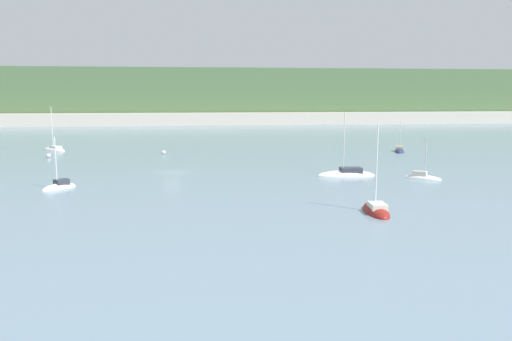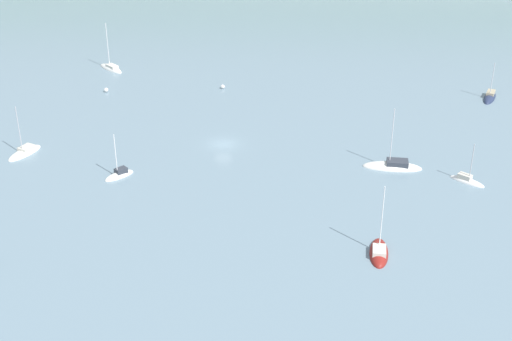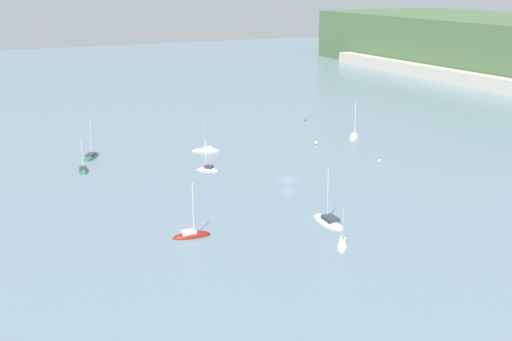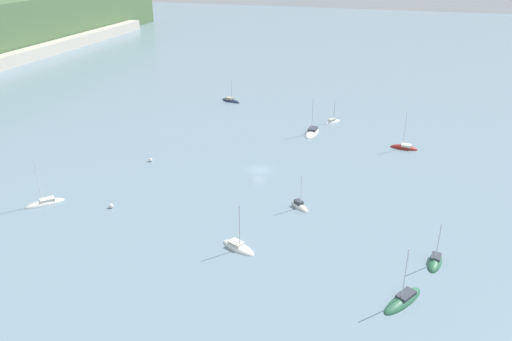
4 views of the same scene
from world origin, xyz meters
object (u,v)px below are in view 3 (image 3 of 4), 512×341
object	(u,v)px
sailboat_3	(343,245)
sailboat_6	(207,170)
sailboat_0	(206,151)
mooring_buoy_2	(379,161)
mooring_buoy_1	(305,120)
sailboat_8	(83,171)
sailboat_7	(354,137)
mooring_buoy_0	(316,143)
sailboat_2	(91,157)
sailboat_1	(328,222)
sailboat_4	(192,236)

from	to	relation	value
sailboat_3	sailboat_6	distance (m)	50.13
sailboat_0	mooring_buoy_2	bearing A→B (deg)	162.37
sailboat_6	mooring_buoy_1	world-z (taller)	sailboat_6
sailboat_8	sailboat_6	bearing A→B (deg)	-106.13
mooring_buoy_1	sailboat_7	bearing A→B (deg)	0.77
sailboat_3	sailboat_7	world-z (taller)	sailboat_7
sailboat_8	mooring_buoy_2	size ratio (longest dim) A/B	10.43
mooring_buoy_0	sailboat_2	bearing A→B (deg)	-102.58
mooring_buoy_0	mooring_buoy_2	bearing A→B (deg)	8.51
sailboat_2	mooring_buoy_1	world-z (taller)	sailboat_2
sailboat_1	sailboat_3	xyz separation A→B (m)	(10.12, -3.81, 0.02)
mooring_buoy_0	mooring_buoy_2	world-z (taller)	mooring_buoy_0
sailboat_0	sailboat_1	xyz separation A→B (m)	(56.43, -1.19, 0.01)
sailboat_4	mooring_buoy_2	distance (m)	60.05
sailboat_4	mooring_buoy_1	distance (m)	97.28
sailboat_1	mooring_buoy_2	xyz separation A→B (m)	(-28.82, 31.48, 0.28)
sailboat_4	sailboat_7	size ratio (longest dim) A/B	0.96
sailboat_4	sailboat_6	distance (m)	40.10
sailboat_2	mooring_buoy_1	xyz separation A→B (m)	(-14.95, 65.65, 0.17)
mooring_buoy_0	mooring_buoy_1	bearing A→B (deg)	154.87
sailboat_8	sailboat_1	bearing A→B (deg)	-140.88
sailboat_2	sailboat_3	world-z (taller)	sailboat_2
sailboat_2	sailboat_4	size ratio (longest dim) A/B	0.98
sailboat_4	sailboat_7	bearing A→B (deg)	41.77
sailboat_3	mooring_buoy_2	size ratio (longest dim) A/B	8.54
sailboat_4	mooring_buoy_2	xyz separation A→B (m)	(-24.74, 54.71, 0.30)
sailboat_1	sailboat_0	bearing A→B (deg)	2.46
sailboat_6	mooring_buoy_0	xyz separation A→B (m)	(-10.53, 33.62, 0.28)
sailboat_2	sailboat_6	size ratio (longest dim) A/B	1.30
sailboat_8	sailboat_2	bearing A→B (deg)	-12.70
mooring_buoy_0	mooring_buoy_1	world-z (taller)	mooring_buoy_0
sailboat_0	sailboat_3	size ratio (longest dim) A/B	1.30
sailboat_0	sailboat_8	world-z (taller)	sailboat_0
mooring_buoy_0	mooring_buoy_2	distance (m)	21.94
sailboat_7	mooring_buoy_2	xyz separation A→B (m)	(24.02, -9.66, 0.29)
sailboat_7	mooring_buoy_1	size ratio (longest dim) A/B	20.56
sailboat_6	mooring_buoy_1	distance (m)	59.39
sailboat_4	sailboat_8	xyz separation A→B (m)	(-47.36, -6.06, -0.02)
sailboat_3	mooring_buoy_1	distance (m)	98.16
sailboat_3	sailboat_4	bearing A→B (deg)	-88.95
sailboat_8	mooring_buoy_1	bearing A→B (deg)	-60.27
sailboat_2	sailboat_3	xyz separation A→B (m)	(72.48, 21.02, 0.05)
sailboat_7	mooring_buoy_1	world-z (taller)	sailboat_7
sailboat_0	mooring_buoy_1	distance (m)	44.79
sailboat_2	sailboat_4	distance (m)	58.31
sailboat_6	mooring_buoy_2	size ratio (longest dim) A/B	9.58
sailboat_0	mooring_buoy_0	size ratio (longest dim) A/B	10.61
sailboat_7	mooring_buoy_0	world-z (taller)	sailboat_7
sailboat_4	sailboat_8	size ratio (longest dim) A/B	1.22
sailboat_0	sailboat_4	bearing A→B (deg)	89.71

